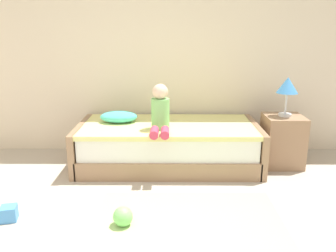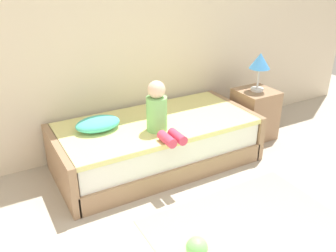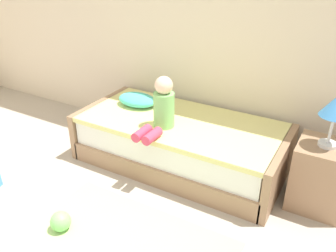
{
  "view_description": "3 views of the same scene",
  "coord_description": "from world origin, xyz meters",
  "px_view_note": "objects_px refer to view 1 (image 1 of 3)",
  "views": [
    {
      "loc": [
        0.2,
        -1.88,
        1.58
      ],
      "look_at": [
        0.18,
        1.75,
        0.55
      ],
      "focal_mm": 37.02,
      "sensor_mm": 36.0,
      "label": 1
    },
    {
      "loc": [
        -1.38,
        -1.04,
        2.05
      ],
      "look_at": [
        0.18,
        1.75,
        0.55
      ],
      "focal_mm": 38.91,
      "sensor_mm": 36.0,
      "label": 2
    },
    {
      "loc": [
        1.62,
        -0.76,
        2.04
      ],
      "look_at": [
        0.18,
        1.75,
        0.55
      ],
      "focal_mm": 37.15,
      "sensor_mm": 36.0,
      "label": 3
    }
  ],
  "objects_px": {
    "child_figure": "(160,112)",
    "toy_ball": "(123,216)",
    "pillow": "(119,117)",
    "toy_block": "(9,213)",
    "nightstand": "(282,141)",
    "bed": "(168,145)",
    "table_lamp": "(287,87)"
  },
  "relations": [
    {
      "from": "nightstand",
      "to": "child_figure",
      "type": "relative_size",
      "value": 1.18
    },
    {
      "from": "pillow",
      "to": "nightstand",
      "type": "bearing_deg",
      "value": -2.8
    },
    {
      "from": "child_figure",
      "to": "toy_block",
      "type": "bearing_deg",
      "value": -140.56
    },
    {
      "from": "pillow",
      "to": "toy_block",
      "type": "height_order",
      "value": "pillow"
    },
    {
      "from": "bed",
      "to": "toy_ball",
      "type": "height_order",
      "value": "bed"
    },
    {
      "from": "nightstand",
      "to": "table_lamp",
      "type": "height_order",
      "value": "table_lamp"
    },
    {
      "from": "nightstand",
      "to": "table_lamp",
      "type": "xyz_separation_m",
      "value": [
        0.0,
        0.0,
        0.64
      ]
    },
    {
      "from": "bed",
      "to": "nightstand",
      "type": "bearing_deg",
      "value": 0.23
    },
    {
      "from": "toy_block",
      "to": "table_lamp",
      "type": "bearing_deg",
      "value": 25.25
    },
    {
      "from": "nightstand",
      "to": "toy_block",
      "type": "relative_size",
      "value": 4.66
    },
    {
      "from": "table_lamp",
      "to": "toy_block",
      "type": "bearing_deg",
      "value": -154.75
    },
    {
      "from": "nightstand",
      "to": "table_lamp",
      "type": "bearing_deg",
      "value": 0.0
    },
    {
      "from": "nightstand",
      "to": "child_figure",
      "type": "distance_m",
      "value": 1.51
    },
    {
      "from": "table_lamp",
      "to": "pillow",
      "type": "distance_m",
      "value": 1.98
    },
    {
      "from": "nightstand",
      "to": "pillow",
      "type": "relative_size",
      "value": 1.36
    },
    {
      "from": "bed",
      "to": "pillow",
      "type": "bearing_deg",
      "value": 170.34
    },
    {
      "from": "bed",
      "to": "child_figure",
      "type": "bearing_deg",
      "value": -110.35
    },
    {
      "from": "table_lamp",
      "to": "pillow",
      "type": "height_order",
      "value": "table_lamp"
    },
    {
      "from": "table_lamp",
      "to": "child_figure",
      "type": "distance_m",
      "value": 1.47
    },
    {
      "from": "table_lamp",
      "to": "toy_block",
      "type": "distance_m",
      "value": 3.11
    },
    {
      "from": "pillow",
      "to": "toy_ball",
      "type": "bearing_deg",
      "value": -81.29
    },
    {
      "from": "child_figure",
      "to": "toy_ball",
      "type": "height_order",
      "value": "child_figure"
    },
    {
      "from": "table_lamp",
      "to": "pillow",
      "type": "xyz_separation_m",
      "value": [
        -1.94,
        0.09,
        -0.37
      ]
    },
    {
      "from": "nightstand",
      "to": "table_lamp",
      "type": "relative_size",
      "value": 1.33
    },
    {
      "from": "toy_ball",
      "to": "child_figure",
      "type": "bearing_deg",
      "value": 75.84
    },
    {
      "from": "table_lamp",
      "to": "bed",
      "type": "bearing_deg",
      "value": -179.77
    },
    {
      "from": "bed",
      "to": "toy_block",
      "type": "bearing_deg",
      "value": -136.76
    },
    {
      "from": "bed",
      "to": "toy_ball",
      "type": "distance_m",
      "value": 1.4
    },
    {
      "from": "pillow",
      "to": "toy_ball",
      "type": "height_order",
      "value": "pillow"
    },
    {
      "from": "table_lamp",
      "to": "toy_block",
      "type": "relative_size",
      "value": 3.49
    },
    {
      "from": "child_figure",
      "to": "toy_block",
      "type": "xyz_separation_m",
      "value": [
        -1.26,
        -1.04,
        -0.64
      ]
    },
    {
      "from": "child_figure",
      "to": "toy_ball",
      "type": "bearing_deg",
      "value": -104.16
    }
  ]
}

